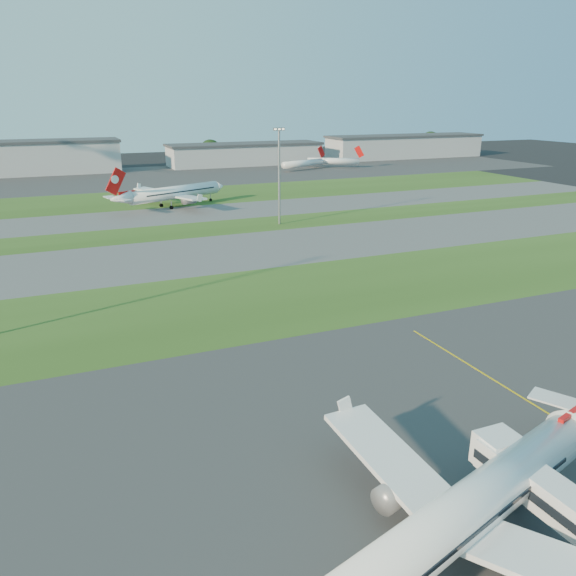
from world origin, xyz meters
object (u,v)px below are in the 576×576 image
airliner_parked (470,510)px  mini_jet_far (333,161)px  light_mast_centre (279,170)px  mini_jet_near (303,163)px  airliner_taxiing (174,193)px

airliner_parked → mini_jet_far: airliner_parked is taller
mini_jet_far → light_mast_centre: 140.59m
mini_jet_near → mini_jet_far: (18.72, 3.99, 0.00)m
airliner_parked → mini_jet_near: airliner_parked is taller
mini_jet_far → airliner_taxiing: bearing=-109.7°
airliner_taxiing → mini_jet_far: bearing=-164.4°
mini_jet_far → light_mast_centre: size_ratio=0.98×
airliner_parked → airliner_taxiing: 153.92m
airliner_parked → mini_jet_near: bearing=51.7°
airliner_parked → mini_jet_far: (108.77, 232.72, -0.84)m
airliner_taxiing → mini_jet_far: 125.94m
light_mast_centre → mini_jet_far: bearing=56.6°
mini_jet_far → light_mast_centre: bearing=-92.0°
mini_jet_far → light_mast_centre: light_mast_centre is taller
airliner_taxiing → mini_jet_near: 109.22m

